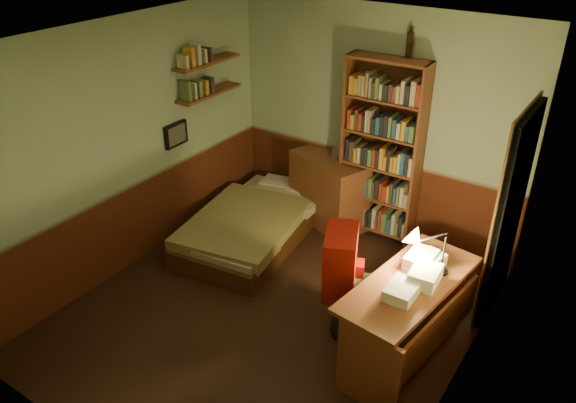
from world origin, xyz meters
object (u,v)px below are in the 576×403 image
Objects in this scene: dresser at (328,190)px; mini_stereo at (345,153)px; bed at (254,215)px; office_chair at (361,289)px; desk_lamp at (446,238)px; desk at (406,318)px; bookshelf at (381,152)px.

mini_stereo reaches higher than dresser.
bed is 1.94m from office_chair.
office_chair is at bearing -174.16° from desk_lamp.
desk_lamp is at bearing 66.42° from desk.
desk is (1.70, -1.59, -0.04)m from dresser.
bed is at bearing -112.73° from mini_stereo.
office_chair is at bearing -30.33° from bed.
bookshelf reaches higher than dresser.
desk_lamp is (1.86, -1.33, 0.69)m from dresser.
desk_lamp is (0.16, 0.26, 0.73)m from desk.
desk_lamp is at bearing -19.85° from bed.
bookshelf is 2.11m from desk.
bookshelf is (1.13, 0.88, 0.76)m from bed.
mini_stereo is 0.33× the size of desk_lamp.
mini_stereo reaches higher than office_chair.
bed is at bearing 132.59° from office_chair.
mini_stereo is 0.16× the size of desk.
office_chair is (1.77, -0.76, 0.18)m from bed.
bed is 1.37× the size of desk.
desk_lamp is (1.72, -1.45, 0.20)m from mini_stereo.
dresser is at bearing -173.60° from bookshelf.
mini_stereo is at bearing 99.21° from office_chair.
bed is 2.87× the size of desk_lamp.
desk_lamp reaches higher than bed.
bookshelf reaches higher than office_chair.
desk is 1.53× the size of office_chair.
bed is at bearing -103.71° from dresser.
desk is (1.09, -1.68, -0.66)m from bookshelf.
desk is at bearing -58.52° from bookshelf.
dresser is 2.33m from desk.
bookshelf reaches higher than desk_lamp.
dresser is 2.39m from desk_lamp.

